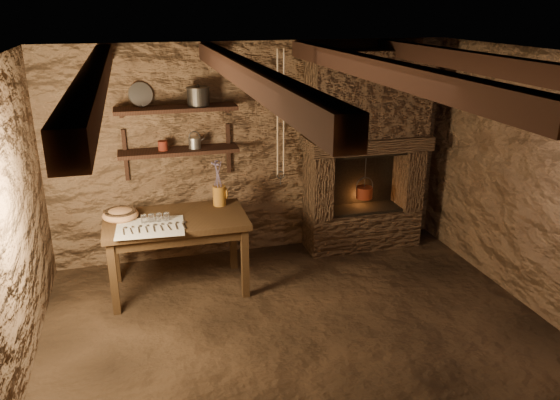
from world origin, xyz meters
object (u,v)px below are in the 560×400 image
object	(u,v)px
work_table	(178,251)
red_pot	(364,192)
wooden_bowl	(121,215)
stoneware_jug	(219,186)
iron_stockpot	(198,97)

from	to	relation	value
work_table	red_pot	distance (m)	2.28
wooden_bowl	red_pot	xyz separation A→B (m)	(2.73, 0.38, -0.13)
stoneware_jug	red_pot	bearing A→B (deg)	23.19
work_table	iron_stockpot	world-z (taller)	iron_stockpot
work_table	red_pot	bearing A→B (deg)	12.19
wooden_bowl	iron_stockpot	world-z (taller)	iron_stockpot
stoneware_jug	iron_stockpot	distance (m)	0.94
work_table	red_pot	size ratio (longest dim) A/B	2.56
work_table	iron_stockpot	xyz separation A→B (m)	(0.35, 0.60, 1.43)
work_table	stoneware_jug	world-z (taller)	stoneware_jug
red_pot	stoneware_jug	bearing A→B (deg)	-172.03
work_table	stoneware_jug	size ratio (longest dim) A/B	2.90
stoneware_jug	wooden_bowl	xyz separation A→B (m)	(-1.00, -0.13, -0.16)
stoneware_jug	iron_stockpot	world-z (taller)	iron_stockpot
wooden_bowl	iron_stockpot	distance (m)	1.43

